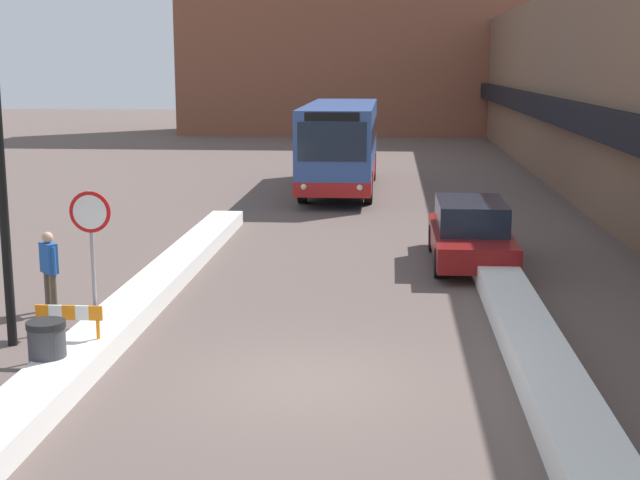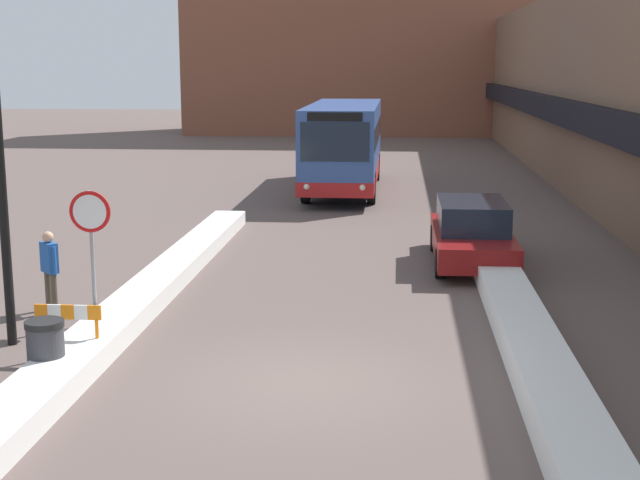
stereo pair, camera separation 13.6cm
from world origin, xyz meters
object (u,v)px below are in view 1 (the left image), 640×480
(stop_sign, at_px, (91,228))
(construction_barricade, at_px, (69,322))
(parked_car_front, at_px, (470,232))
(trash_bin, at_px, (47,351))
(street_lamp, at_px, (14,115))
(pedestrian, at_px, (49,264))
(city_bus, at_px, (341,144))

(stop_sign, height_order, construction_barricade, stop_sign)
(parked_car_front, distance_m, stop_sign, 9.38)
(parked_car_front, relative_size, trash_bin, 5.03)
(street_lamp, relative_size, pedestrian, 3.99)
(construction_barricade, bearing_deg, parked_car_front, 47.78)
(trash_bin, xyz_separation_m, construction_barricade, (0.01, 0.93, 0.19))
(trash_bin, bearing_deg, city_bus, 81.20)
(parked_car_front, xyz_separation_m, trash_bin, (-7.08, -8.72, -0.29))
(stop_sign, relative_size, construction_barricade, 2.27)
(construction_barricade, bearing_deg, pedestrian, 116.57)
(construction_barricade, bearing_deg, city_bus, 80.83)
(parked_car_front, relative_size, stop_sign, 1.91)
(pedestrian, relative_size, construction_barricade, 1.44)
(stop_sign, relative_size, street_lamp, 0.39)
(stop_sign, xyz_separation_m, street_lamp, (-0.74, -1.30, 2.11))
(pedestrian, bearing_deg, parked_car_front, 74.79)
(city_bus, xyz_separation_m, construction_barricade, (-3.25, -20.11, -1.11))
(stop_sign, height_order, street_lamp, street_lamp)
(trash_bin, bearing_deg, parked_car_front, 50.94)
(construction_barricade, bearing_deg, trash_bin, -90.67)
(trash_bin, bearing_deg, street_lamp, 120.93)
(city_bus, height_order, parked_car_front, city_bus)
(stop_sign, xyz_separation_m, trash_bin, (0.27, -2.99, -1.34))
(pedestrian, distance_m, trash_bin, 4.04)
(city_bus, bearing_deg, parked_car_front, -72.77)
(street_lamp, xyz_separation_m, trash_bin, (1.01, -1.69, -3.45))
(city_bus, height_order, street_lamp, street_lamp)
(city_bus, distance_m, pedestrian, 17.92)
(city_bus, bearing_deg, trash_bin, -98.80)
(stop_sign, relative_size, pedestrian, 1.57)
(city_bus, relative_size, trash_bin, 10.85)
(parked_car_front, xyz_separation_m, pedestrian, (-8.48, -4.96, 0.19))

